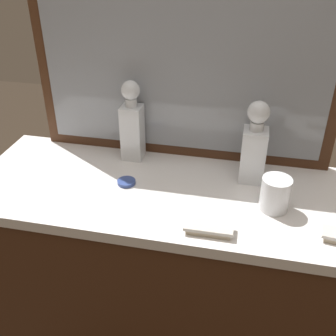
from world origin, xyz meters
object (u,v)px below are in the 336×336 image
(crystal_tumbler_far_left, at_px, (275,195))
(porcelain_dish, at_px, (126,182))
(crystal_decanter_rear, at_px, (254,150))
(silver_brush_left, at_px, (209,228))
(crystal_decanter_front, at_px, (132,128))

(crystal_tumbler_far_left, relative_size, porcelain_dish, 1.75)
(crystal_decanter_rear, xyz_separation_m, silver_brush_left, (-0.10, -0.31, -0.10))
(crystal_decanter_rear, xyz_separation_m, crystal_tumbler_far_left, (0.08, -0.15, -0.07))
(crystal_decanter_front, distance_m, silver_brush_left, 0.50)
(crystal_decanter_rear, height_order, crystal_tumbler_far_left, crystal_decanter_rear)
(crystal_decanter_rear, bearing_deg, silver_brush_left, -108.92)
(crystal_decanter_front, xyz_separation_m, crystal_tumbler_far_left, (0.51, -0.21, -0.07))
(crystal_tumbler_far_left, bearing_deg, porcelain_dish, 175.70)
(crystal_decanter_rear, height_order, silver_brush_left, crystal_decanter_rear)
(crystal_decanter_front, relative_size, crystal_tumbler_far_left, 2.78)
(silver_brush_left, distance_m, porcelain_dish, 0.36)
(silver_brush_left, bearing_deg, crystal_decanter_front, 131.85)
(silver_brush_left, bearing_deg, porcelain_dish, 147.86)
(crystal_decanter_front, relative_size, porcelain_dish, 4.85)
(silver_brush_left, xyz_separation_m, porcelain_dish, (-0.30, 0.19, -0.01))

